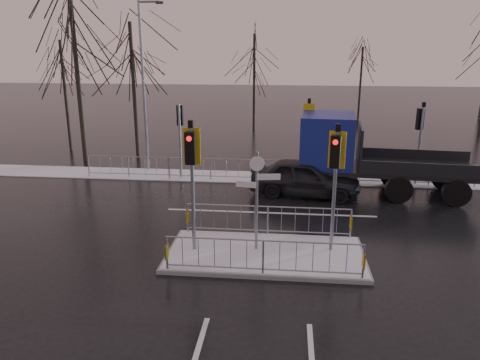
# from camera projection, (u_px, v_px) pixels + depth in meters

# --- Properties ---
(ground) EXTENTS (120.00, 120.00, 0.00)m
(ground) POSITION_uv_depth(u_px,v_px,m) (265.00, 256.00, 14.30)
(ground) COLOR black
(ground) RESTS_ON ground
(snow_verge) EXTENTS (30.00, 2.00, 0.04)m
(snow_verge) POSITION_uv_depth(u_px,v_px,m) (274.00, 178.00, 22.50)
(snow_verge) COLOR silver
(snow_verge) RESTS_ON ground
(lane_markings) EXTENTS (8.00, 11.38, 0.01)m
(lane_markings) POSITION_uv_depth(u_px,v_px,m) (265.00, 261.00, 13.98)
(lane_markings) COLOR silver
(lane_markings) RESTS_ON ground
(traffic_island) EXTENTS (6.00, 3.04, 4.15)m
(traffic_island) POSITION_uv_depth(u_px,v_px,m) (265.00, 244.00, 14.20)
(traffic_island) COLOR slate
(traffic_island) RESTS_ON ground
(far_kerb_fixtures) EXTENTS (18.00, 0.65, 3.83)m
(far_kerb_fixtures) POSITION_uv_depth(u_px,v_px,m) (281.00, 160.00, 21.70)
(far_kerb_fixtures) COLOR gray
(far_kerb_fixtures) RESTS_ON ground
(car_far_lane) EXTENTS (4.84, 2.52, 1.57)m
(car_far_lane) POSITION_uv_depth(u_px,v_px,m) (305.00, 177.00, 19.79)
(car_far_lane) COLOR black
(car_far_lane) RESTS_ON ground
(flatbed_truck) EXTENTS (7.44, 3.28, 3.35)m
(flatbed_truck) POSITION_uv_depth(u_px,v_px,m) (351.00, 152.00, 20.03)
(flatbed_truck) COLOR black
(flatbed_truck) RESTS_ON ground
(tree_near_a) EXTENTS (4.75, 4.75, 8.97)m
(tree_near_a) POSITION_uv_depth(u_px,v_px,m) (75.00, 46.00, 24.10)
(tree_near_a) COLOR black
(tree_near_a) RESTS_ON ground
(tree_near_b) EXTENTS (4.00, 4.00, 7.55)m
(tree_near_b) POSITION_uv_depth(u_px,v_px,m) (132.00, 64.00, 25.55)
(tree_near_b) COLOR black
(tree_near_b) RESTS_ON ground
(tree_near_c) EXTENTS (3.50, 3.50, 6.61)m
(tree_near_c) POSITION_uv_depth(u_px,v_px,m) (63.00, 74.00, 27.13)
(tree_near_c) COLOR black
(tree_near_c) RESTS_ON ground
(tree_far_a) EXTENTS (3.75, 3.75, 7.08)m
(tree_far_a) POSITION_uv_depth(u_px,v_px,m) (254.00, 63.00, 34.12)
(tree_far_a) COLOR black
(tree_far_a) RESTS_ON ground
(tree_far_b) EXTENTS (3.25, 3.25, 6.14)m
(tree_far_b) POSITION_uv_depth(u_px,v_px,m) (361.00, 71.00, 35.42)
(tree_far_b) COLOR black
(tree_far_b) RESTS_ON ground
(street_lamp_left) EXTENTS (1.25, 0.18, 8.20)m
(street_lamp_left) POSITION_uv_depth(u_px,v_px,m) (145.00, 81.00, 22.72)
(street_lamp_left) COLOR gray
(street_lamp_left) RESTS_ON ground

